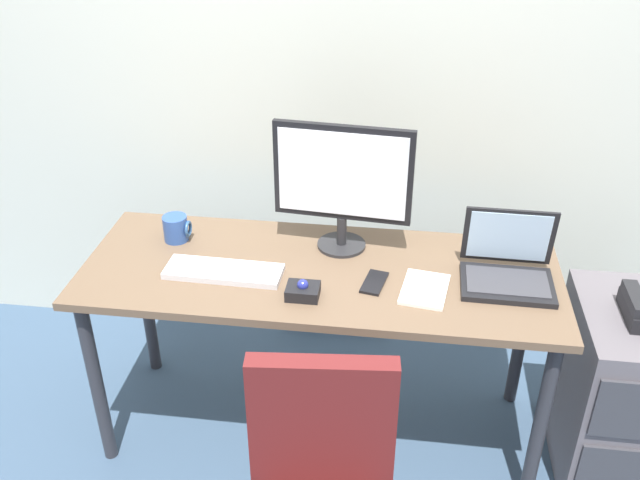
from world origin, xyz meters
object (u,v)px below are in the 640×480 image
(monitor_main, at_px, (342,180))
(laptop, at_px, (508,266))
(keyboard, at_px, (224,271))
(trackball_mouse, at_px, (303,290))
(cell_phone, at_px, (374,282))
(paper_notepad, at_px, (425,289))
(file_cabinet, at_px, (625,392))
(coffee_mug, at_px, (176,228))

(monitor_main, relative_size, laptop, 1.58)
(keyboard, height_order, laptop, laptop)
(trackball_mouse, xyz_separation_m, cell_phone, (0.23, 0.11, -0.02))
(paper_notepad, bearing_deg, monitor_main, 140.78)
(keyboard, xyz_separation_m, cell_phone, (0.53, 0.01, -0.01))
(cell_phone, bearing_deg, file_cabinet, 13.73)
(file_cabinet, bearing_deg, coffee_mug, 174.40)
(file_cabinet, distance_m, keyboard, 1.51)
(file_cabinet, distance_m, cell_phone, 1.01)
(trackball_mouse, relative_size, cell_phone, 0.77)
(laptop, relative_size, trackball_mouse, 2.86)
(keyboard, bearing_deg, monitor_main, 31.94)
(coffee_mug, bearing_deg, trackball_mouse, -29.98)
(laptop, distance_m, cell_phone, 0.46)
(coffee_mug, bearing_deg, file_cabinet, -5.60)
(trackball_mouse, relative_size, paper_notepad, 0.53)
(file_cabinet, height_order, keyboard, keyboard)
(paper_notepad, xyz_separation_m, cell_phone, (-0.17, 0.02, -0.00))
(file_cabinet, height_order, trackball_mouse, trackball_mouse)
(keyboard, distance_m, coffee_mug, 0.32)
(file_cabinet, distance_m, laptop, 0.67)
(laptop, xyz_separation_m, trackball_mouse, (-0.68, -0.19, -0.03))
(keyboard, bearing_deg, coffee_mug, 138.20)
(paper_notepad, bearing_deg, laptop, 20.82)
(keyboard, xyz_separation_m, coffee_mug, (-0.23, 0.21, 0.04))
(laptop, xyz_separation_m, coffee_mug, (-1.21, 0.11, -0.01))
(monitor_main, bearing_deg, trackball_mouse, -105.38)
(keyboard, relative_size, paper_notepad, 1.99)
(laptop, relative_size, coffee_mug, 3.09)
(file_cabinet, xyz_separation_m, laptop, (-0.47, 0.05, 0.47))
(trackball_mouse, relative_size, coffee_mug, 1.08)
(coffee_mug, bearing_deg, paper_notepad, -13.27)
(paper_notepad, relative_size, cell_phone, 1.46)
(keyboard, relative_size, trackball_mouse, 3.76)
(keyboard, distance_m, cell_phone, 0.53)
(file_cabinet, xyz_separation_m, trackball_mouse, (-1.15, -0.14, 0.44))
(file_cabinet, relative_size, keyboard, 1.66)
(monitor_main, distance_m, trackball_mouse, 0.43)
(monitor_main, xyz_separation_m, trackball_mouse, (-0.09, -0.34, -0.25))
(monitor_main, xyz_separation_m, laptop, (0.59, -0.15, -0.22))
(file_cabinet, xyz_separation_m, paper_notepad, (-0.75, -0.05, 0.42))
(paper_notepad, bearing_deg, coffee_mug, 166.73)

